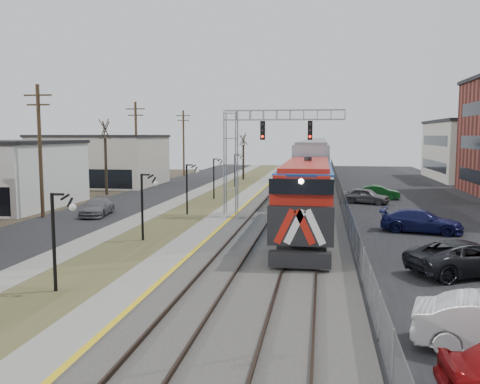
# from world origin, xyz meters

# --- Properties ---
(street_west) EXTENTS (7.00, 120.00, 0.04)m
(street_west) POSITION_xyz_m (-11.50, 35.00, 0.02)
(street_west) COLOR black
(street_west) RESTS_ON ground
(sidewalk) EXTENTS (2.00, 120.00, 0.08)m
(sidewalk) POSITION_xyz_m (-7.00, 35.00, 0.04)
(sidewalk) COLOR gray
(sidewalk) RESTS_ON ground
(grass_median) EXTENTS (4.00, 120.00, 0.06)m
(grass_median) POSITION_xyz_m (-4.00, 35.00, 0.03)
(grass_median) COLOR #474826
(grass_median) RESTS_ON ground
(platform) EXTENTS (2.00, 120.00, 0.24)m
(platform) POSITION_xyz_m (-1.00, 35.00, 0.12)
(platform) COLOR gray
(platform) RESTS_ON ground
(ballast_bed) EXTENTS (8.00, 120.00, 0.20)m
(ballast_bed) POSITION_xyz_m (4.00, 35.00, 0.10)
(ballast_bed) COLOR #595651
(ballast_bed) RESTS_ON ground
(parking_lot) EXTENTS (16.00, 120.00, 0.04)m
(parking_lot) POSITION_xyz_m (16.00, 35.00, 0.02)
(parking_lot) COLOR black
(parking_lot) RESTS_ON ground
(platform_edge) EXTENTS (0.24, 120.00, 0.01)m
(platform_edge) POSITION_xyz_m (-0.12, 35.00, 0.24)
(platform_edge) COLOR gold
(platform_edge) RESTS_ON platform
(track_near) EXTENTS (1.58, 120.00, 0.15)m
(track_near) POSITION_xyz_m (2.00, 35.00, 0.28)
(track_near) COLOR #2D2119
(track_near) RESTS_ON ballast_bed
(track_far) EXTENTS (1.58, 120.00, 0.15)m
(track_far) POSITION_xyz_m (5.50, 35.00, 0.28)
(track_far) COLOR #2D2119
(track_far) RESTS_ON ballast_bed
(train) EXTENTS (3.00, 85.85, 5.33)m
(train) POSITION_xyz_m (5.50, 56.55, 2.92)
(train) COLOR #124296
(train) RESTS_ON ground
(signal_gantry) EXTENTS (9.00, 1.07, 8.15)m
(signal_gantry) POSITION_xyz_m (1.22, 27.99, 5.59)
(signal_gantry) COLOR gray
(signal_gantry) RESTS_ON ground
(lampposts) EXTENTS (0.14, 62.14, 4.00)m
(lampposts) POSITION_xyz_m (-4.00, 18.29, 2.00)
(lampposts) COLOR black
(lampposts) RESTS_ON ground
(utility_poles) EXTENTS (0.28, 80.28, 10.00)m
(utility_poles) POSITION_xyz_m (-14.50, 25.00, 5.00)
(utility_poles) COLOR #4C3823
(utility_poles) RESTS_ON ground
(fence) EXTENTS (0.04, 120.00, 1.60)m
(fence) POSITION_xyz_m (8.20, 35.00, 0.80)
(fence) COLOR gray
(fence) RESTS_ON ground
(bare_trees) EXTENTS (12.30, 42.30, 5.95)m
(bare_trees) POSITION_xyz_m (-12.66, 38.91, 2.70)
(bare_trees) COLOR #382D23
(bare_trees) RESTS_ON ground
(car_lot_c) EXTENTS (6.06, 4.58, 1.53)m
(car_lot_c) POSITION_xyz_m (12.92, 13.27, 0.76)
(car_lot_c) COLOR black
(car_lot_c) RESTS_ON ground
(car_lot_d) EXTENTS (5.42, 3.21, 1.47)m
(car_lot_d) POSITION_xyz_m (12.76, 23.30, 0.74)
(car_lot_d) COLOR #16194D
(car_lot_d) RESTS_ON ground
(car_lot_e) EXTENTS (4.48, 3.01, 1.42)m
(car_lot_e) POSITION_xyz_m (10.44, 36.95, 0.71)
(car_lot_e) COLOR slate
(car_lot_e) RESTS_ON ground
(car_lot_f) EXTENTS (4.11, 1.64, 1.33)m
(car_lot_f) POSITION_xyz_m (11.91, 40.45, 0.66)
(car_lot_f) COLOR #0E4817
(car_lot_f) RESTS_ON ground
(car_street_b) EXTENTS (2.47, 4.75, 1.31)m
(car_street_b) POSITION_xyz_m (-10.76, 26.43, 0.66)
(car_street_b) COLOR slate
(car_street_b) RESTS_ON ground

